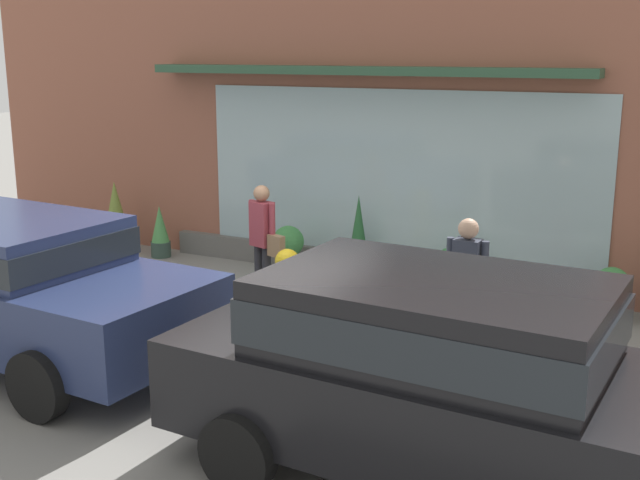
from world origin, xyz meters
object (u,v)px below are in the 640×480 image
potted_plant_trailing_edge (160,233)px  potted_plant_low_front (611,292)px  pedestrian_with_handbag (263,236)px  potted_plant_window_right (452,270)px  pedestrian_passerby (466,282)px  potted_plant_window_center (358,241)px  potted_plant_doorstep (116,218)px  parked_car_black (450,372)px  fire_hydrant (287,286)px  parked_car_navy (9,278)px  potted_plant_corner_tall (288,247)px

potted_plant_trailing_edge → potted_plant_low_front: 6.95m
pedestrian_with_handbag → potted_plant_window_right: bearing=51.3°
potted_plant_window_right → potted_plant_low_front: size_ratio=0.99×
pedestrian_passerby → potted_plant_window_center: bearing=135.5°
potted_plant_window_center → pedestrian_passerby: bearing=-45.6°
potted_plant_doorstep → potted_plant_window_center: bearing=1.9°
parked_car_black → potted_plant_low_front: 4.64m
fire_hydrant → potted_plant_window_right: bearing=54.3°
pedestrian_passerby → potted_plant_doorstep: (-6.60, 2.17, -0.35)m
pedestrian_with_handbag → potted_plant_window_right: (2.13, 1.42, -0.54)m
pedestrian_passerby → potted_plant_window_right: size_ratio=2.34×
potted_plant_doorstep → potted_plant_low_front: bearing=0.1°
parked_car_navy → potted_plant_window_center: (2.19, 4.29, -0.27)m
fire_hydrant → potted_plant_trailing_edge: 3.95m
pedestrian_with_handbag → pedestrian_passerby: 3.12m
fire_hydrant → potted_plant_doorstep: (-4.29, 1.88, 0.08)m
pedestrian_with_handbag → pedestrian_passerby: bearing=1.1°
potted_plant_corner_tall → potted_plant_doorstep: 3.26m
parked_car_navy → potted_plant_corner_tall: 4.32m
fire_hydrant → potted_plant_window_center: bearing=89.0°
potted_plant_corner_tall → potted_plant_window_center: 1.10m
parked_car_black → potted_plant_corner_tall: bearing=133.9°
potted_plant_low_front → potted_plant_doorstep: bearing=-179.9°
parked_car_navy → potted_plant_trailing_edge: (-1.28, 4.20, -0.49)m
pedestrian_passerby → parked_car_navy: (-4.46, -1.97, -0.03)m
potted_plant_window_right → potted_plant_low_front: potted_plant_low_front is taller
potted_plant_window_right → potted_plant_corner_tall: (-2.48, -0.13, 0.07)m
fire_hydrant → parked_car_navy: size_ratio=0.20×
potted_plant_trailing_edge → potted_plant_corner_tall: size_ratio=1.11×
potted_plant_trailing_edge → potted_plant_doorstep: (-0.85, -0.06, 0.17)m
fire_hydrant → potted_plant_low_front: (3.51, 1.90, -0.11)m
potted_plant_trailing_edge → fire_hydrant: bearing=-29.4°
potted_plant_corner_tall → potted_plant_window_center: size_ratio=0.59×
parked_car_black → potted_plant_window_right: size_ratio=6.81×
pedestrian_passerby → potted_plant_window_right: 2.52m
parked_car_black → potted_plant_trailing_edge: (-6.33, 4.61, -0.52)m
fire_hydrant → potted_plant_corner_tall: size_ratio=1.25×
potted_plant_corner_tall → potted_plant_low_front: bearing=0.2°
pedestrian_passerby → parked_car_black: 2.45m
parked_car_navy → potted_plant_window_center: bearing=66.8°
pedestrian_with_handbag → potted_plant_doorstep: 3.85m
parked_car_black → potted_plant_trailing_edge: parked_car_black is taller
potted_plant_corner_tall → potted_plant_window_center: bearing=7.7°
potted_plant_corner_tall → parked_car_black: bearing=-49.2°
parked_car_black → potted_plant_window_right: bearing=110.3°
potted_plant_window_right → parked_car_black: bearing=-72.8°
pedestrian_with_handbag → fire_hydrant: bearing=-23.2°
potted_plant_low_front → fire_hydrant: bearing=-151.6°
parked_car_black → potted_plant_trailing_edge: bearing=147.0°
fire_hydrant → parked_car_navy: parked_car_navy is taller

